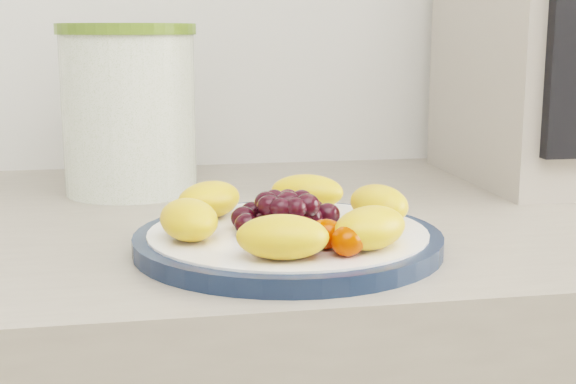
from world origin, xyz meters
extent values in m
cylinder|color=#142239|center=(-0.08, 1.05, 0.91)|extent=(0.26, 0.26, 0.01)
cylinder|color=white|center=(-0.08, 1.05, 0.91)|extent=(0.24, 0.24, 0.02)
cylinder|color=#4A691A|center=(-0.21, 1.33, 0.99)|extent=(0.18, 0.18, 0.18)
cylinder|color=#587527|center=(-0.21, 1.33, 1.08)|extent=(0.19, 0.19, 0.01)
cube|color=#ACA194|center=(0.29, 1.32, 1.08)|extent=(0.21, 0.29, 0.36)
ellipsoid|color=#FFA129|center=(0.00, 1.06, 0.93)|extent=(0.06, 0.08, 0.03)
ellipsoid|color=#FFA129|center=(-0.05, 1.13, 0.93)|extent=(0.08, 0.07, 0.03)
ellipsoid|color=#FFA129|center=(-0.14, 1.11, 0.93)|extent=(0.08, 0.08, 0.03)
ellipsoid|color=#FFA129|center=(-0.17, 1.03, 0.93)|extent=(0.06, 0.08, 0.03)
ellipsoid|color=#FFA129|center=(-0.10, 0.97, 0.93)|extent=(0.08, 0.06, 0.03)
ellipsoid|color=#FFA129|center=(-0.03, 0.98, 0.93)|extent=(0.08, 0.08, 0.03)
ellipsoid|color=black|center=(-0.08, 1.05, 0.93)|extent=(0.02, 0.02, 0.02)
ellipsoid|color=black|center=(-0.06, 1.05, 0.93)|extent=(0.02, 0.02, 0.02)
ellipsoid|color=black|center=(-0.07, 1.07, 0.93)|extent=(0.02, 0.02, 0.02)
ellipsoid|color=black|center=(-0.09, 1.07, 0.93)|extent=(0.02, 0.02, 0.02)
ellipsoid|color=black|center=(-0.10, 1.05, 0.93)|extent=(0.02, 0.02, 0.02)
ellipsoid|color=black|center=(-0.09, 1.03, 0.93)|extent=(0.02, 0.02, 0.02)
ellipsoid|color=black|center=(-0.07, 1.03, 0.93)|extent=(0.02, 0.02, 0.02)
ellipsoid|color=black|center=(-0.05, 1.06, 0.93)|extent=(0.02, 0.02, 0.02)
ellipsoid|color=black|center=(-0.06, 1.07, 0.93)|extent=(0.02, 0.02, 0.02)
ellipsoid|color=black|center=(-0.07, 1.08, 0.93)|extent=(0.02, 0.02, 0.02)
ellipsoid|color=black|center=(-0.09, 1.08, 0.93)|extent=(0.02, 0.02, 0.02)
ellipsoid|color=black|center=(-0.11, 1.07, 0.93)|extent=(0.02, 0.02, 0.02)
ellipsoid|color=black|center=(-0.12, 1.06, 0.93)|extent=(0.02, 0.02, 0.02)
ellipsoid|color=black|center=(-0.12, 1.04, 0.93)|extent=(0.02, 0.02, 0.02)
ellipsoid|color=black|center=(-0.08, 1.05, 0.94)|extent=(0.02, 0.02, 0.02)
ellipsoid|color=black|center=(-0.07, 1.06, 0.94)|extent=(0.02, 0.02, 0.02)
ellipsoid|color=black|center=(-0.08, 1.07, 0.94)|extent=(0.02, 0.02, 0.02)
ellipsoid|color=black|center=(-0.09, 1.06, 0.94)|extent=(0.02, 0.02, 0.02)
ellipsoid|color=black|center=(-0.10, 1.05, 0.94)|extent=(0.02, 0.02, 0.02)
ellipsoid|color=black|center=(-0.10, 1.04, 0.94)|extent=(0.02, 0.02, 0.02)
ellipsoid|color=black|center=(-0.09, 1.03, 0.94)|extent=(0.02, 0.02, 0.02)
ellipsoid|color=black|center=(-0.08, 1.03, 0.94)|extent=(0.02, 0.02, 0.02)
ellipsoid|color=black|center=(-0.07, 1.04, 0.94)|extent=(0.02, 0.02, 0.02)
ellipsoid|color=red|center=(-0.06, 0.99, 0.93)|extent=(0.03, 0.03, 0.02)
ellipsoid|color=red|center=(-0.04, 0.99, 0.93)|extent=(0.04, 0.04, 0.02)
ellipsoid|color=red|center=(-0.05, 0.96, 0.93)|extent=(0.04, 0.04, 0.02)
camera|label=1|loc=(-0.20, 0.41, 1.08)|focal=50.00mm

